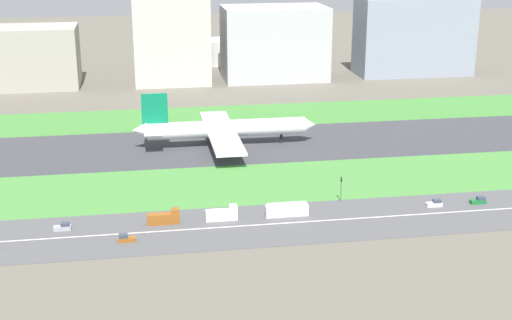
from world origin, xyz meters
The scene contains 22 objects.
ground_plane centered at (0.00, 0.00, 0.00)m, with size 800.00×800.00×0.00m, color #5B564C.
runway centered at (0.00, 0.00, 0.05)m, with size 280.00×46.00×0.10m, color #38383D.
grass_median_north centered at (0.00, 41.00, 0.05)m, with size 280.00×36.00×0.10m, color #3D7A33.
grass_median_south centered at (0.00, -41.00, 0.05)m, with size 280.00×36.00×0.10m, color #427F38.
highway centered at (0.00, -73.00, 0.05)m, with size 280.00×28.00×0.10m, color #4C4C4F.
highway_centerline centered at (0.00, -73.00, 0.11)m, with size 266.00×0.50×0.01m, color silver.
airliner centered at (-8.86, 0.00, 6.23)m, with size 65.00×56.00×19.70m.
car_0 centered at (42.33, -68.00, 0.92)m, with size 4.40×1.80×2.00m.
car_2 centered at (-58.36, -68.00, 0.92)m, with size 4.40×1.80×2.00m.
bus_1 centered at (0.29, -68.00, 1.82)m, with size 11.60×2.50×3.50m.
car_6 centered at (55.39, -68.00, 0.92)m, with size 4.40×1.80×2.00m.
car_4 centered at (-42.47, -78.00, 0.92)m, with size 4.40×1.80×2.00m.
truck_0 centered at (-17.17, -68.00, 1.67)m, with size 8.40×2.50×4.00m.
truck_1 centered at (-32.50, -68.00, 1.67)m, with size 8.40×2.50×4.00m.
traffic_light centered at (17.53, -60.01, 4.29)m, with size 0.36×0.50×7.20m.
terminal_building centered at (-90.00, 114.00, 14.43)m, with size 50.33×29.30×28.87m, color #9E998E.
hangar_building centered at (-20.04, 114.00, 21.10)m, with size 36.51×29.63×42.21m, color beige.
office_tower centered at (31.59, 114.00, 18.12)m, with size 51.51×30.96×36.24m, color #B2B2B7.
cargo_warehouse centered at (105.25, 114.00, 19.77)m, with size 59.02×24.27×39.53m, color gray.
fuel_tank_west centered at (-17.33, 159.00, 8.85)m, with size 22.57×22.57×17.70m, color silver.
fuel_tank_centre centered at (13.53, 159.00, 6.84)m, with size 24.87×24.87×13.69m, color silver.
fuel_tank_east centered at (49.33, 159.00, 7.51)m, with size 25.06×25.06×15.03m, color silver.
Camera 1 is at (-37.97, -246.55, 74.80)m, focal length 51.22 mm.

